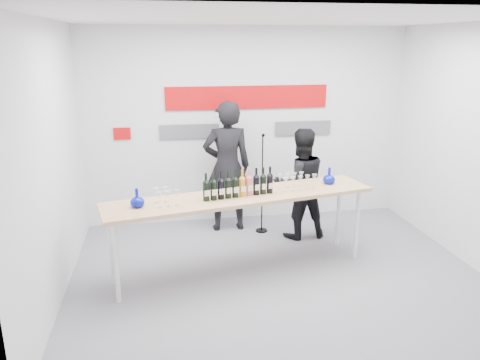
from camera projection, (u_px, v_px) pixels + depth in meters
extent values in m
plane|color=slate|center=(276.00, 273.00, 5.81)|extent=(5.00, 5.00, 0.00)
cube|color=silver|center=(247.00, 126.00, 7.28)|extent=(5.00, 0.04, 3.00)
cube|color=#B9070B|center=(248.00, 97.00, 7.12)|extent=(2.50, 0.02, 0.35)
cube|color=#59595E|center=(189.00, 132.00, 7.11)|extent=(0.90, 0.02, 0.22)
cube|color=#59595E|center=(303.00, 128.00, 7.41)|extent=(0.90, 0.02, 0.22)
cube|color=#B9070B|center=(122.00, 134.00, 6.95)|extent=(0.25, 0.02, 0.18)
cube|color=#DDAE77|center=(241.00, 197.00, 5.63)|extent=(3.36, 1.31, 0.04)
cylinder|color=silver|center=(116.00, 263.00, 5.04)|extent=(0.05, 0.05, 0.95)
cylinder|color=silver|center=(357.00, 224.00, 6.11)|extent=(0.05, 0.05, 0.95)
cylinder|color=silver|center=(111.00, 247.00, 5.43)|extent=(0.05, 0.05, 0.95)
cylinder|color=silver|center=(338.00, 213.00, 6.50)|extent=(0.05, 0.05, 0.95)
imported|color=black|center=(227.00, 167.00, 6.94)|extent=(0.72, 0.48, 1.96)
imported|color=black|center=(300.00, 184.00, 6.70)|extent=(0.83, 0.67, 1.61)
cylinder|color=black|center=(261.00, 230.00, 7.10)|extent=(0.18, 0.18, 0.02)
cylinder|color=black|center=(262.00, 185.00, 6.90)|extent=(0.02, 0.02, 1.46)
sphere|color=black|center=(263.00, 135.00, 6.66)|extent=(0.05, 0.05, 0.05)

